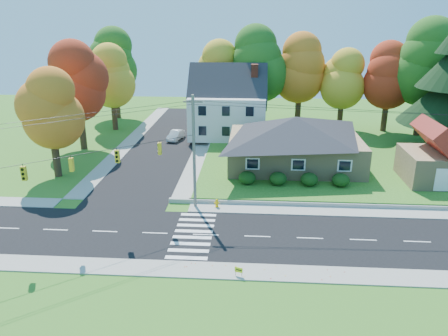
% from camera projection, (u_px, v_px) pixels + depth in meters
% --- Properties ---
extents(ground, '(120.00, 120.00, 0.00)m').
position_uv_depth(ground, '(206.00, 235.00, 33.83)').
color(ground, '#3D7923').
extents(road_main, '(90.00, 8.00, 0.02)m').
position_uv_depth(road_main, '(206.00, 235.00, 33.83)').
color(road_main, black).
rests_on(road_main, ground).
extents(road_cross, '(8.00, 44.00, 0.02)m').
position_uv_depth(road_cross, '(168.00, 141.00, 58.82)').
color(road_cross, black).
rests_on(road_cross, ground).
extents(sidewalk_north, '(90.00, 2.00, 0.08)m').
position_uv_depth(sidewalk_north, '(212.00, 208.00, 38.52)').
color(sidewalk_north, '#9C9A90').
rests_on(sidewalk_north, ground).
extents(sidewalk_south, '(90.00, 2.00, 0.08)m').
position_uv_depth(sidewalk_south, '(198.00, 270.00, 29.11)').
color(sidewalk_south, '#9C9A90').
rests_on(sidewalk_south, ground).
extents(lawn, '(30.00, 30.00, 0.50)m').
position_uv_depth(lawn, '(331.00, 154.00, 52.67)').
color(lawn, '#3D7923').
rests_on(lawn, ground).
extents(ranch_house, '(14.60, 10.60, 5.40)m').
position_uv_depth(ranch_house, '(295.00, 140.00, 47.29)').
color(ranch_house, tan).
rests_on(ranch_house, lawn).
extents(colonial_house, '(10.40, 8.40, 9.60)m').
position_uv_depth(colonial_house, '(228.00, 106.00, 58.67)').
color(colonial_house, silver).
rests_on(colonial_house, lawn).
extents(garage, '(7.30, 6.30, 4.60)m').
position_uv_depth(garage, '(442.00, 158.00, 42.75)').
color(garage, tan).
rests_on(garage, lawn).
extents(hedge_row, '(10.70, 1.70, 1.27)m').
position_uv_depth(hedge_row, '(294.00, 179.00, 42.19)').
color(hedge_row, '#163A10').
rests_on(hedge_row, lawn).
extents(traffic_infrastructure, '(38.10, 10.66, 10.00)m').
position_uv_depth(traffic_infrastructure, '(205.00, 167.00, 33.41)').
color(traffic_infrastructure, '#666059').
rests_on(traffic_infrastructure, ground).
extents(tree_lot_0, '(6.72, 6.72, 12.51)m').
position_uv_depth(tree_lot_0, '(217.00, 72.00, 63.22)').
color(tree_lot_0, '#3F2A19').
rests_on(tree_lot_0, lawn).
extents(tree_lot_1, '(7.84, 7.84, 14.60)m').
position_uv_depth(tree_lot_1, '(258.00, 64.00, 61.45)').
color(tree_lot_1, '#3F2A19').
rests_on(tree_lot_1, lawn).
extents(tree_lot_2, '(7.28, 7.28, 13.56)m').
position_uv_depth(tree_lot_2, '(300.00, 68.00, 62.22)').
color(tree_lot_2, '#3F2A19').
rests_on(tree_lot_2, lawn).
extents(tree_lot_3, '(6.16, 6.16, 11.47)m').
position_uv_depth(tree_lot_3, '(343.00, 79.00, 61.33)').
color(tree_lot_3, '#3F2A19').
rests_on(tree_lot_3, lawn).
extents(tree_lot_4, '(6.72, 6.72, 12.51)m').
position_uv_depth(tree_lot_4, '(390.00, 75.00, 59.78)').
color(tree_lot_4, '#3F2A19').
rests_on(tree_lot_4, lawn).
extents(tree_lot_5, '(8.40, 8.40, 15.64)m').
position_uv_depth(tree_lot_5, '(427.00, 62.00, 56.99)').
color(tree_lot_5, '#3F2A19').
rests_on(tree_lot_5, lawn).
extents(tree_west_0, '(6.16, 6.16, 11.47)m').
position_uv_depth(tree_west_0, '(50.00, 109.00, 43.86)').
color(tree_west_0, '#3F2A19').
rests_on(tree_west_0, ground).
extents(tree_west_1, '(7.28, 7.28, 13.56)m').
position_uv_depth(tree_west_1, '(77.00, 82.00, 52.91)').
color(tree_west_1, '#3F2A19').
rests_on(tree_west_1, ground).
extents(tree_west_2, '(6.72, 6.72, 12.51)m').
position_uv_depth(tree_west_2, '(111.00, 76.00, 62.47)').
color(tree_west_2, '#3F2A19').
rests_on(tree_west_2, ground).
extents(tree_west_3, '(7.84, 7.84, 14.60)m').
position_uv_depth(tree_west_3, '(114.00, 61.00, 69.70)').
color(tree_west_3, '#3F2A19').
rests_on(tree_west_3, ground).
extents(white_car, '(2.02, 4.08, 1.28)m').
position_uv_depth(white_car, '(176.00, 135.00, 59.37)').
color(white_car, silver).
rests_on(white_car, road_cross).
extents(fire_hydrant, '(0.46, 0.36, 0.81)m').
position_uv_depth(fire_hydrant, '(217.00, 203.00, 38.52)').
color(fire_hydrant, '#ECAB04').
rests_on(fire_hydrant, ground).
extents(yard_sign, '(0.52, 0.21, 0.68)m').
position_uv_depth(yard_sign, '(239.00, 270.00, 28.28)').
color(yard_sign, black).
rests_on(yard_sign, ground).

